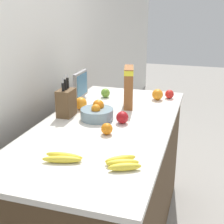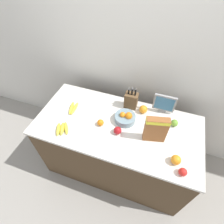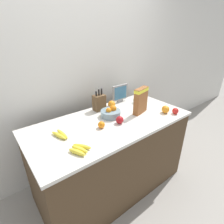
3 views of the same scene
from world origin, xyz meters
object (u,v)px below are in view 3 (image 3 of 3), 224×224
Objects in this scene: orange_front_left at (165,109)px; orange_near_bowl at (112,104)px; apple_middle at (120,120)px; fruit_bowl at (111,113)px; knife_block at (99,102)px; cereal_box at (141,100)px; orange_by_cereal at (101,125)px; banana_bunch_right at (61,135)px; apple_by_knife_block at (136,100)px; banana_bunch_left at (80,149)px; apple_rightmost at (175,111)px; small_monitor at (120,93)px.

orange_near_bowl is (-0.40, 0.49, 0.00)m from orange_front_left.
apple_middle is 0.40m from orange_near_bowl.
fruit_bowl reaches higher than apple_middle.
cereal_box reaches higher than knife_block.
knife_block is at bearing 90.36° from fruit_bowl.
orange_by_cereal is 0.50m from orange_near_bowl.
banana_bunch_right is 0.59m from apple_middle.
apple_by_knife_block reaches higher than banana_bunch_right.
orange_front_left is (1.15, -0.28, 0.03)m from banana_bunch_right.
orange_front_left is 1.26× the size of orange_by_cereal.
banana_bunch_right is 2.90× the size of orange_by_cereal.
banana_bunch_right is at bearing -156.73° from knife_block.
orange_near_bowl is at bearing 35.37° from banana_bunch_left.
orange_by_cereal is at bearing -161.17° from apple_by_knife_block.
cereal_box is 3.72× the size of apple_middle.
orange_front_left reaches higher than banana_bunch_left.
apple_rightmost is 0.88m from orange_by_cereal.
cereal_box is 4.21× the size of apple_rightmost.
orange_by_cereal reaches higher than banana_bunch_left.
apple_by_knife_block is at bearing 40.22° from cereal_box.
fruit_bowl reaches higher than apple_rightmost.
knife_block is 1.33× the size of fruit_bowl.
cereal_box is 1.52× the size of banana_bunch_left.
apple_middle is at bearing -151.30° from apple_by_knife_block.
small_monitor is 0.78× the size of cereal_box.
banana_bunch_left is 2.23× the size of orange_front_left.
fruit_bowl is 3.11× the size of apple_rightmost.
fruit_bowl is 0.27m from orange_by_cereal.
orange_near_bowl is at bearing 104.86° from cereal_box.
orange_by_cereal is (-0.72, -0.25, -0.00)m from apple_by_knife_block.
fruit_bowl is (-0.35, -0.26, -0.08)m from small_monitor.
fruit_bowl reaches higher than apple_by_knife_block.
apple_rightmost is 1.02× the size of orange_by_cereal.
small_monitor is 0.23m from orange_near_bowl.
apple_by_knife_block is at bearing 18.83° from orange_by_cereal.
apple_by_knife_block is at bearing -12.54° from orange_near_bowl.
knife_block reaches higher than orange_near_bowl.
fruit_bowl is 2.76× the size of apple_middle.
apple_middle is 0.20m from orange_by_cereal.
cereal_box is 0.32m from apple_by_knife_block.
banana_bunch_right is 0.78m from orange_near_bowl.
apple_middle is at bearing -98.28° from fruit_bowl.
fruit_bowl is at bearing -89.64° from knife_block.
cereal_box reaches higher than orange_by_cereal.
knife_block reaches higher than banana_bunch_left.
apple_rightmost is (0.62, -0.62, -0.06)m from knife_block.
banana_bunch_left is at bearing -151.08° from orange_by_cereal.
small_monitor is at bearing 34.84° from orange_by_cereal.
apple_by_knife_block is (0.52, 0.29, -0.00)m from apple_middle.
cereal_box is at bearing 137.62° from apple_rightmost.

